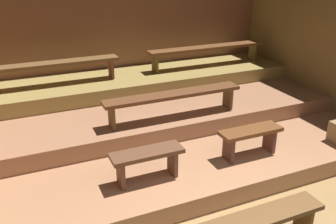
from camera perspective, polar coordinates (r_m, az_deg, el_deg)
ground at (r=5.73m, az=1.20°, el=-7.25°), size 7.00×5.91×0.08m
wall_back at (r=7.58m, az=-7.11°, el=9.63°), size 7.00×0.06×2.25m
platform_lower at (r=6.11m, az=-1.02°, el=-3.43°), size 6.20×3.98×0.26m
platform_middle at (r=6.59m, az=-3.37°, el=1.05°), size 6.20×2.60×0.26m
platform_upper at (r=7.07m, az=-5.27°, el=4.80°), size 6.20×1.31×0.26m
bench_floor_center at (r=4.05m, az=14.09°, el=-16.29°), size 1.48×0.29×0.40m
bench_lower_left at (r=4.53m, az=-3.28°, el=-7.24°), size 0.91×0.29×0.40m
bench_lower_right at (r=5.20m, az=12.75°, el=-3.65°), size 0.91×0.29×0.40m
bench_middle_center at (r=5.64m, az=0.88°, el=2.37°), size 2.23×0.29×0.40m
bench_upper_left at (r=6.65m, az=-18.58°, el=6.78°), size 2.53×0.29×0.40m
bench_upper_right at (r=7.59m, az=6.11°, el=9.73°), size 2.53×0.29×0.40m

